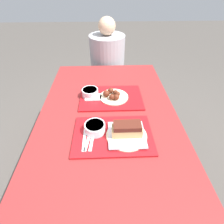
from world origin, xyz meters
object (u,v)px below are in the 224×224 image
(tray_near, at_px, (113,135))
(wings_plate_far, at_px, (113,95))
(tray_far, at_px, (111,98))
(person_seated_across, at_px, (107,57))
(bowl_coleslaw_far, at_px, (90,92))
(bowl_coleslaw_near, at_px, (95,127))
(brisket_sandwich_plate, at_px, (127,132))

(tray_near, distance_m, wings_plate_far, 0.37)
(tray_far, height_order, person_seated_across, person_seated_across)
(bowl_coleslaw_far, bearing_deg, bowl_coleslaw_near, -82.37)
(tray_near, bearing_deg, wings_plate_far, 87.68)
(tray_near, distance_m, tray_far, 0.38)
(bowl_coleslaw_near, bearing_deg, tray_near, -15.95)
(tray_near, height_order, person_seated_across, person_seated_across)
(bowl_coleslaw_far, height_order, person_seated_across, person_seated_across)
(bowl_coleslaw_near, bearing_deg, tray_far, 73.16)
(bowl_coleslaw_far, bearing_deg, wings_plate_far, -10.16)
(bowl_coleslaw_far, bearing_deg, tray_near, -69.13)
(brisket_sandwich_plate, xyz_separation_m, bowl_coleslaw_far, (-0.23, 0.42, -0.00))
(tray_far, xyz_separation_m, brisket_sandwich_plate, (0.08, -0.39, 0.04))
(bowl_coleslaw_near, bearing_deg, bowl_coleslaw_far, 97.63)
(tray_far, height_order, wings_plate_far, wings_plate_far)
(bowl_coleslaw_near, xyz_separation_m, brisket_sandwich_plate, (0.18, -0.05, 0.00))
(person_seated_across, bearing_deg, brisket_sandwich_plate, -85.62)
(brisket_sandwich_plate, relative_size, wings_plate_far, 1.10)
(bowl_coleslaw_near, relative_size, person_seated_across, 0.18)
(tray_far, relative_size, bowl_coleslaw_near, 3.80)
(tray_far, bearing_deg, tray_near, -90.30)
(tray_near, bearing_deg, bowl_coleslaw_near, 164.05)
(bowl_coleslaw_near, relative_size, brisket_sandwich_plate, 0.51)
(tray_far, bearing_deg, brisket_sandwich_plate, -79.15)
(tray_near, height_order, bowl_coleslaw_near, bowl_coleslaw_near)
(brisket_sandwich_plate, bearing_deg, tray_near, 168.65)
(brisket_sandwich_plate, bearing_deg, wings_plate_far, 99.15)
(tray_far, height_order, bowl_coleslaw_far, bowl_coleslaw_far)
(wings_plate_far, xyz_separation_m, person_seated_across, (-0.03, 0.79, -0.03))
(brisket_sandwich_plate, distance_m, wings_plate_far, 0.39)
(bowl_coleslaw_near, bearing_deg, brisket_sandwich_plate, -14.00)
(bowl_coleslaw_near, height_order, person_seated_across, person_seated_across)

